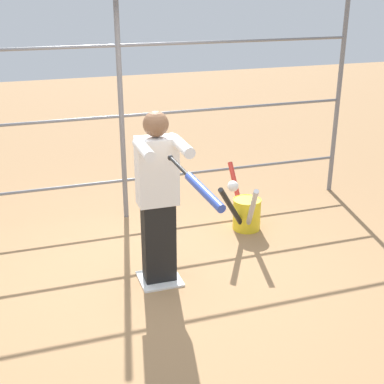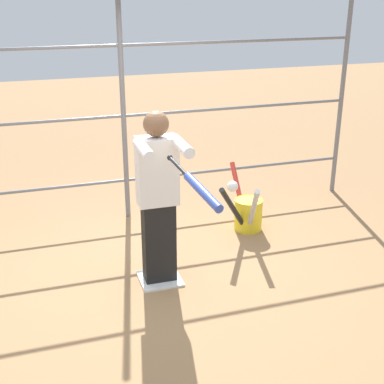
{
  "view_description": "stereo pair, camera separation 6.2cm",
  "coord_description": "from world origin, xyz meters",
  "px_view_note": "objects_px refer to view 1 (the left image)",
  "views": [
    {
      "loc": [
        1.14,
        4.45,
        2.76
      ],
      "look_at": [
        -0.27,
        0.2,
        0.98
      ],
      "focal_mm": 50.0,
      "sensor_mm": 36.0,
      "label": 1
    },
    {
      "loc": [
        1.08,
        4.47,
        2.76
      ],
      "look_at": [
        -0.27,
        0.2,
        0.98
      ],
      "focal_mm": 50.0,
      "sensor_mm": 36.0,
      "label": 2
    }
  ],
  "objects_px": {
    "softball_in_flight": "(233,186)",
    "bat_bucket": "(246,212)",
    "baseball_bat_swinging": "(200,187)",
    "batter": "(158,194)"
  },
  "relations": [
    {
      "from": "baseball_bat_swinging",
      "to": "bat_bucket",
      "type": "distance_m",
      "value": 2.44
    },
    {
      "from": "baseball_bat_swinging",
      "to": "bat_bucket",
      "type": "height_order",
      "value": "baseball_bat_swinging"
    },
    {
      "from": "baseball_bat_swinging",
      "to": "softball_in_flight",
      "type": "bearing_deg",
      "value": -133.69
    },
    {
      "from": "batter",
      "to": "baseball_bat_swinging",
      "type": "height_order",
      "value": "batter"
    },
    {
      "from": "batter",
      "to": "baseball_bat_swinging",
      "type": "bearing_deg",
      "value": 93.61
    },
    {
      "from": "baseball_bat_swinging",
      "to": "softball_in_flight",
      "type": "height_order",
      "value": "baseball_bat_swinging"
    },
    {
      "from": "softball_in_flight",
      "to": "bat_bucket",
      "type": "height_order",
      "value": "softball_in_flight"
    },
    {
      "from": "baseball_bat_swinging",
      "to": "softball_in_flight",
      "type": "xyz_separation_m",
      "value": [
        -0.47,
        -0.5,
        -0.23
      ]
    },
    {
      "from": "softball_in_flight",
      "to": "bat_bucket",
      "type": "relative_size",
      "value": 0.09
    },
    {
      "from": "bat_bucket",
      "to": "baseball_bat_swinging",
      "type": "bearing_deg",
      "value": 56.32
    }
  ]
}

